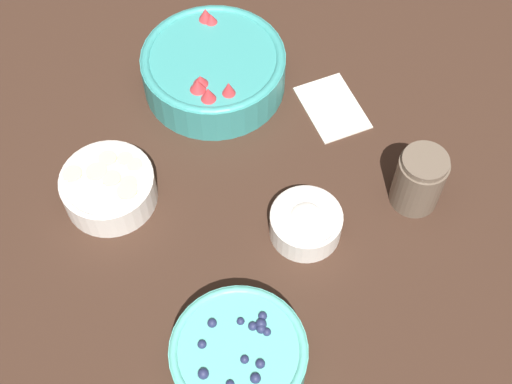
# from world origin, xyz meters

# --- Properties ---
(ground_plane) EXTENTS (4.00, 4.00, 0.00)m
(ground_plane) POSITION_xyz_m (0.00, 0.00, 0.00)
(ground_plane) COLOR #382319
(bowl_strawberries) EXTENTS (0.25, 0.25, 0.10)m
(bowl_strawberries) POSITION_xyz_m (-0.15, 0.14, 0.04)
(bowl_strawberries) COLOR teal
(bowl_strawberries) RESTS_ON ground_plane
(bowl_blueberries) EXTENTS (0.19, 0.19, 0.06)m
(bowl_blueberries) POSITION_xyz_m (0.21, -0.20, 0.03)
(bowl_blueberries) COLOR #56B7A8
(bowl_blueberries) RESTS_ON ground_plane
(bowl_bananas) EXTENTS (0.15, 0.15, 0.06)m
(bowl_bananas) POSITION_xyz_m (-0.12, -0.13, 0.03)
(bowl_bananas) COLOR white
(bowl_bananas) RESTS_ON ground_plane
(bowl_cream) EXTENTS (0.11, 0.11, 0.06)m
(bowl_cream) POSITION_xyz_m (0.15, 0.02, 0.03)
(bowl_cream) COLOR white
(bowl_cream) RESTS_ON ground_plane
(jar_chocolate) EXTENTS (0.08, 0.08, 0.11)m
(jar_chocolate) POSITION_xyz_m (0.24, 0.18, 0.05)
(jar_chocolate) COLOR brown
(jar_chocolate) RESTS_ON ground_plane
(napkin) EXTENTS (0.16, 0.14, 0.01)m
(napkin) POSITION_xyz_m (0.03, 0.24, 0.00)
(napkin) COLOR silver
(napkin) RESTS_ON ground_plane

